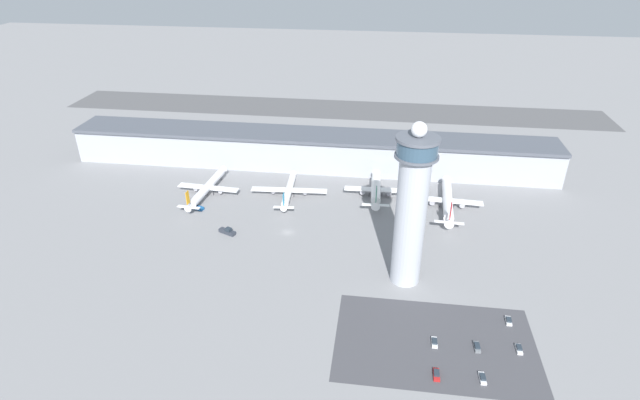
{
  "coord_description": "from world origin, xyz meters",
  "views": [
    {
      "loc": [
        38.74,
        -181.66,
        116.8
      ],
      "look_at": [
        12.04,
        17.95,
        7.4
      ],
      "focal_mm": 28.0,
      "sensor_mm": 36.0,
      "label": 1
    }
  ],
  "objects_px": {
    "airplane_gate_delta": "(448,200)",
    "service_truck_catering": "(196,207)",
    "airplane_gate_bravo": "(289,190)",
    "airplane_gate_alpha": "(207,187)",
    "car_black_suv": "(434,342)",
    "car_grey_coupe": "(477,347)",
    "service_truck_fuel": "(227,231)",
    "car_silver_sedan": "(519,349)",
    "airplane_gate_charlie": "(376,189)",
    "car_red_hatchback": "(482,378)",
    "control_tower": "(411,208)",
    "car_maroon_suv": "(436,374)",
    "car_navy_sedan": "(509,321)"
  },
  "relations": [
    {
      "from": "airplane_gate_charlie",
      "to": "service_truck_fuel",
      "type": "bearing_deg",
      "value": -145.87
    },
    {
      "from": "car_red_hatchback",
      "to": "control_tower",
      "type": "bearing_deg",
      "value": 115.82
    },
    {
      "from": "service_truck_catering",
      "to": "service_truck_fuel",
      "type": "xyz_separation_m",
      "value": [
        21.51,
        -19.59,
        0.14
      ]
    },
    {
      "from": "service_truck_fuel",
      "to": "car_maroon_suv",
      "type": "distance_m",
      "value": 108.95
    },
    {
      "from": "car_red_hatchback",
      "to": "car_maroon_suv",
      "type": "relative_size",
      "value": 0.97
    },
    {
      "from": "car_silver_sedan",
      "to": "service_truck_catering",
      "type": "bearing_deg",
      "value": 150.87
    },
    {
      "from": "car_maroon_suv",
      "to": "car_grey_coupe",
      "type": "distance_m",
      "value": 18.78
    },
    {
      "from": "airplane_gate_delta",
      "to": "car_grey_coupe",
      "type": "distance_m",
      "value": 91.08
    },
    {
      "from": "control_tower",
      "to": "car_silver_sedan",
      "type": "height_order",
      "value": "control_tower"
    },
    {
      "from": "car_black_suv",
      "to": "car_grey_coupe",
      "type": "height_order",
      "value": "car_grey_coupe"
    },
    {
      "from": "control_tower",
      "to": "service_truck_catering",
      "type": "xyz_separation_m",
      "value": [
        -97.58,
        41.86,
        -30.2
      ]
    },
    {
      "from": "airplane_gate_alpha",
      "to": "car_black_suv",
      "type": "xyz_separation_m",
      "value": [
        105.38,
        -88.71,
        -3.67
      ]
    },
    {
      "from": "car_maroon_suv",
      "to": "car_navy_sedan",
      "type": "xyz_separation_m",
      "value": [
        25.82,
        26.77,
        0.02
      ]
    },
    {
      "from": "airplane_gate_alpha",
      "to": "car_maroon_suv",
      "type": "height_order",
      "value": "airplane_gate_alpha"
    },
    {
      "from": "control_tower",
      "to": "airplane_gate_alpha",
      "type": "height_order",
      "value": "control_tower"
    },
    {
      "from": "airplane_gate_bravo",
      "to": "airplane_gate_alpha",
      "type": "bearing_deg",
      "value": -175.38
    },
    {
      "from": "airplane_gate_delta",
      "to": "car_silver_sedan",
      "type": "bearing_deg",
      "value": -80.87
    },
    {
      "from": "airplane_gate_bravo",
      "to": "car_red_hatchback",
      "type": "distance_m",
      "value": 130.72
    },
    {
      "from": "airplane_gate_delta",
      "to": "service_truck_catering",
      "type": "bearing_deg",
      "value": -172.25
    },
    {
      "from": "car_black_suv",
      "to": "airplane_gate_charlie",
      "type": "bearing_deg",
      "value": 102.87
    },
    {
      "from": "airplane_gate_bravo",
      "to": "car_maroon_suv",
      "type": "distance_m",
      "value": 123.53
    },
    {
      "from": "airplane_gate_alpha",
      "to": "car_grey_coupe",
      "type": "height_order",
      "value": "airplane_gate_alpha"
    },
    {
      "from": "car_navy_sedan",
      "to": "car_silver_sedan",
      "type": "relative_size",
      "value": 1.02
    },
    {
      "from": "airplane_gate_delta",
      "to": "car_black_suv",
      "type": "bearing_deg",
      "value": -97.37
    },
    {
      "from": "car_black_suv",
      "to": "car_red_hatchback",
      "type": "height_order",
      "value": "car_red_hatchback"
    },
    {
      "from": "control_tower",
      "to": "car_red_hatchback",
      "type": "relative_size",
      "value": 13.56
    },
    {
      "from": "car_navy_sedan",
      "to": "airplane_gate_charlie",
      "type": "bearing_deg",
      "value": 119.61
    },
    {
      "from": "car_black_suv",
      "to": "car_silver_sedan",
      "type": "xyz_separation_m",
      "value": [
        26.22,
        0.58,
        0.03
      ]
    },
    {
      "from": "service_truck_fuel",
      "to": "car_navy_sedan",
      "type": "bearing_deg",
      "value": -20.59
    },
    {
      "from": "car_black_suv",
      "to": "car_silver_sedan",
      "type": "distance_m",
      "value": 26.23
    },
    {
      "from": "service_truck_fuel",
      "to": "car_grey_coupe",
      "type": "height_order",
      "value": "service_truck_fuel"
    },
    {
      "from": "control_tower",
      "to": "car_red_hatchback",
      "type": "distance_m",
      "value": 59.27
    },
    {
      "from": "airplane_gate_alpha",
      "to": "airplane_gate_bravo",
      "type": "height_order",
      "value": "airplane_gate_alpha"
    },
    {
      "from": "airplane_gate_alpha",
      "to": "car_maroon_suv",
      "type": "relative_size",
      "value": 9.35
    },
    {
      "from": "airplane_gate_delta",
      "to": "car_grey_coupe",
      "type": "relative_size",
      "value": 9.38
    },
    {
      "from": "airplane_gate_charlie",
      "to": "car_red_hatchback",
      "type": "bearing_deg",
      "value": -72.27
    },
    {
      "from": "car_black_suv",
      "to": "car_red_hatchback",
      "type": "bearing_deg",
      "value": -44.77
    },
    {
      "from": "airplane_gate_charlie",
      "to": "car_black_suv",
      "type": "distance_m",
      "value": 100.22
    },
    {
      "from": "airplane_gate_bravo",
      "to": "car_red_hatchback",
      "type": "relative_size",
      "value": 8.29
    },
    {
      "from": "car_red_hatchback",
      "to": "car_maroon_suv",
      "type": "height_order",
      "value": "car_red_hatchback"
    },
    {
      "from": "airplane_gate_alpha",
      "to": "car_red_hatchback",
      "type": "bearing_deg",
      "value": -40.64
    },
    {
      "from": "car_maroon_suv",
      "to": "airplane_gate_alpha",
      "type": "bearing_deg",
      "value": 135.85
    },
    {
      "from": "car_red_hatchback",
      "to": "service_truck_fuel",
      "type": "bearing_deg",
      "value": 145.3
    },
    {
      "from": "airplane_gate_alpha",
      "to": "car_maroon_suv",
      "type": "xyz_separation_m",
      "value": [
        105.09,
        -102.0,
        -3.67
      ]
    },
    {
      "from": "car_grey_coupe",
      "to": "airplane_gate_bravo",
      "type": "bearing_deg",
      "value": 130.23
    },
    {
      "from": "service_truck_fuel",
      "to": "car_red_hatchback",
      "type": "xyz_separation_m",
      "value": [
        98.2,
        -67.99,
        -0.47
      ]
    },
    {
      "from": "control_tower",
      "to": "airplane_gate_bravo",
      "type": "bearing_deg",
      "value": 133.27
    },
    {
      "from": "airplane_gate_delta",
      "to": "car_maroon_suv",
      "type": "relative_size",
      "value": 9.5
    },
    {
      "from": "service_truck_catering",
      "to": "car_silver_sedan",
      "type": "bearing_deg",
      "value": -29.13
    },
    {
      "from": "airplane_gate_alpha",
      "to": "service_truck_catering",
      "type": "distance_m",
      "value": 14.52
    }
  ]
}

